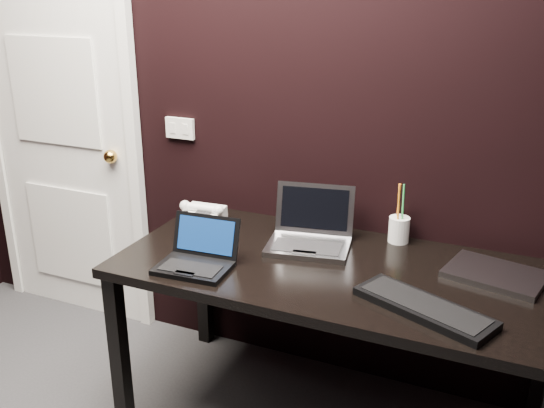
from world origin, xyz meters
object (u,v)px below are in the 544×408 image
at_px(netbook, 197,258).
at_px(silver_laptop, 310,236).
at_px(ext_keyboard, 424,307).
at_px(door, 61,130).
at_px(desk_phone, 203,214).
at_px(desk, 334,284).
at_px(mobile_phone, 183,224).
at_px(pen_cup, 399,228).
at_px(closed_laptop, 495,274).

relative_size(netbook, silver_laptop, 0.76).
bearing_deg(netbook, ext_keyboard, 0.72).
distance_m(door, desk_phone, 1.00).
relative_size(desk, mobile_phone, 18.35).
bearing_deg(pen_cup, mobile_phone, -162.95).
xyz_separation_m(ext_keyboard, desk_phone, (-1.08, 0.40, 0.02)).
distance_m(ext_keyboard, closed_laptop, 0.41).
bearing_deg(desk_phone, mobile_phone, -99.83).
xyz_separation_m(desk_phone, mobile_phone, (-0.02, -0.13, -0.00)).
distance_m(ext_keyboard, pen_cup, 0.59).
relative_size(desk, ext_keyboard, 3.37).
height_order(netbook, closed_laptop, netbook).
bearing_deg(door, desk, -12.82).
relative_size(ext_keyboard, pen_cup, 1.95).
distance_m(door, netbook, 1.33).
bearing_deg(pen_cup, netbook, -139.84).
bearing_deg(closed_laptop, desk_phone, 178.22).
bearing_deg(mobile_phone, desk_phone, 80.17).
bearing_deg(door, mobile_phone, -18.59).
xyz_separation_m(netbook, closed_laptop, (1.06, 0.37, -0.02)).
bearing_deg(desk, silver_laptop, 137.09).
bearing_deg(ext_keyboard, door, 163.97).
xyz_separation_m(door, ext_keyboard, (2.03, -0.58, -0.29)).
bearing_deg(desk_phone, door, 169.13).
distance_m(door, ext_keyboard, 2.13).
relative_size(door, desk, 1.26).
xyz_separation_m(door, netbook, (1.16, -0.59, -0.27)).
bearing_deg(pen_cup, ext_keyboard, -69.00).
relative_size(netbook, closed_laptop, 0.75).
distance_m(desk, netbook, 0.55).
bearing_deg(pen_cup, desk, -117.03).
height_order(silver_laptop, desk_phone, silver_laptop).
xyz_separation_m(desk_phone, pen_cup, (0.87, 0.14, 0.02)).
height_order(ext_keyboard, mobile_phone, mobile_phone).
distance_m(netbook, closed_laptop, 1.13).
height_order(desk, ext_keyboard, ext_keyboard).
bearing_deg(door, closed_laptop, -5.70).
bearing_deg(mobile_phone, door, 161.41).
relative_size(desk, desk_phone, 7.71).
bearing_deg(mobile_phone, pen_cup, 17.05).
xyz_separation_m(ext_keyboard, pen_cup, (-0.21, 0.54, 0.05)).
height_order(door, ext_keyboard, door).
height_order(netbook, mobile_phone, netbook).
bearing_deg(netbook, mobile_phone, 129.74).
bearing_deg(door, pen_cup, -1.21).
distance_m(door, mobile_phone, 1.02).
bearing_deg(desk_phone, netbook, -62.75).
bearing_deg(pen_cup, desk_phone, -170.60).
height_order(closed_laptop, desk_phone, desk_phone).
relative_size(silver_laptop, desk_phone, 1.74).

